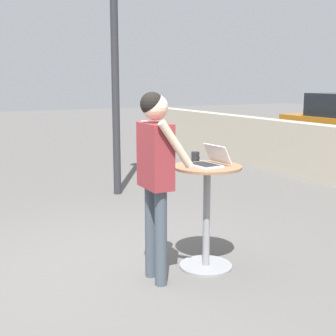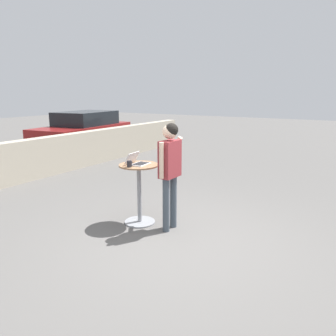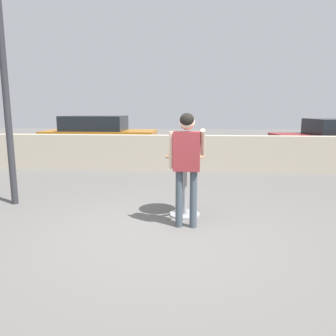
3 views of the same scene
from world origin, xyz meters
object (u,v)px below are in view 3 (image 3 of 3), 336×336
parked_car_near_street (99,136)px  cafe_table (185,180)px  laptop (185,153)px  coffee_mug (171,152)px  standing_person (187,156)px  street_lamp (1,38)px

parked_car_near_street → cafe_table: bearing=-62.6°
cafe_table → laptop: bearing=101.8°
coffee_mug → standing_person: size_ratio=0.07×
coffee_mug → parked_car_near_street: (-3.20, 6.61, -0.29)m
coffee_mug → standing_person: standing_person is taller
parked_car_near_street → street_lamp: size_ratio=0.87×
parked_car_near_street → street_lamp: (0.18, -6.22, 2.21)m
standing_person → street_lamp: 3.92m
standing_person → parked_car_near_street: standing_person is taller
laptop → standing_person: 0.60m
laptop → parked_car_near_street: (-3.43, 6.60, -0.28)m
street_lamp → laptop: bearing=-6.7°
cafe_table → street_lamp: 4.06m
laptop → standing_person: (0.04, -0.59, 0.04)m
cafe_table → coffee_mug: size_ratio=8.64×
cafe_table → standing_person: (0.04, -0.58, 0.50)m
laptop → parked_car_near_street: bearing=117.5°
standing_person → parked_car_near_street: (-3.48, 7.20, -0.32)m
cafe_table → laptop: 0.46m
coffee_mug → standing_person: bearing=-65.2°
cafe_table → standing_person: standing_person is taller
laptop → standing_person: size_ratio=0.20×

